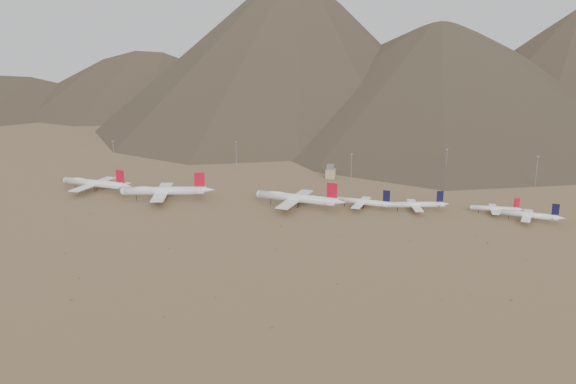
% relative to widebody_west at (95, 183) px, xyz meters
% --- Properties ---
extents(ground, '(3000.00, 3000.00, 0.00)m').
position_rel_widebody_west_xyz_m(ground, '(148.98, -36.34, -6.69)').
color(ground, '#8F6E4A').
rests_on(ground, ground).
extents(mountain_ridge, '(4400.00, 1000.00, 300.00)m').
position_rel_widebody_west_xyz_m(mountain_ridge, '(148.98, 863.66, 143.31)').
color(mountain_ridge, brown).
rests_on(mountain_ridge, ground).
extents(widebody_west, '(65.00, 50.61, 19.41)m').
position_rel_widebody_west_xyz_m(widebody_west, '(0.00, 0.00, 0.00)').
color(widebody_west, white).
rests_on(widebody_west, ground).
extents(widebody_centre, '(70.42, 55.53, 21.35)m').
position_rel_widebody_west_xyz_m(widebody_centre, '(64.88, -13.15, 0.67)').
color(widebody_centre, white).
rests_on(widebody_centre, ground).
extents(widebody_east, '(69.93, 54.59, 20.92)m').
position_rel_widebody_west_xyz_m(widebody_east, '(168.04, -12.07, 0.52)').
color(widebody_east, white).
rests_on(widebody_east, ground).
extents(narrowbody_a, '(45.99, 33.59, 15.30)m').
position_rel_widebody_west_xyz_m(narrowbody_a, '(216.28, -4.72, -1.73)').
color(narrowbody_a, white).
rests_on(narrowbody_a, ground).
extents(narrowbody_b, '(44.00, 32.35, 14.75)m').
position_rel_widebody_west_xyz_m(narrowbody_b, '(254.61, -2.86, -1.90)').
color(narrowbody_b, white).
rests_on(narrowbody_b, ground).
extents(narrowbody_c, '(37.44, 26.69, 12.36)m').
position_rel_widebody_west_xyz_m(narrowbody_c, '(309.44, 0.84, -2.68)').
color(narrowbody_c, white).
rests_on(narrowbody_c, ground).
extents(narrowbody_d, '(43.02, 31.55, 14.37)m').
position_rel_widebody_west_xyz_m(narrowbody_d, '(330.12, -13.00, -2.03)').
color(narrowbody_d, white).
rests_on(narrowbody_d, ground).
extents(control_tower, '(8.00, 8.00, 12.00)m').
position_rel_widebody_west_xyz_m(control_tower, '(178.98, 83.66, -1.37)').
color(control_tower, tan).
rests_on(control_tower, ground).
extents(mast_far_west, '(2.00, 0.60, 25.70)m').
position_rel_widebody_west_xyz_m(mast_far_west, '(-24.45, 82.97, 7.51)').
color(mast_far_west, gray).
rests_on(mast_far_west, ground).
extents(mast_west, '(2.00, 0.60, 25.70)m').
position_rel_widebody_west_xyz_m(mast_west, '(88.43, 101.56, 7.51)').
color(mast_west, gray).
rests_on(mast_west, ground).
extents(mast_centre, '(2.00, 0.60, 25.70)m').
position_rel_widebody_west_xyz_m(mast_centre, '(198.74, 67.14, 7.51)').
color(mast_centre, gray).
rests_on(mast_centre, ground).
extents(mast_east, '(2.00, 0.60, 25.70)m').
position_rel_widebody_west_xyz_m(mast_east, '(277.21, 105.07, 7.51)').
color(mast_east, gray).
rests_on(mast_east, ground).
extents(mast_far_east, '(2.00, 0.60, 25.70)m').
position_rel_widebody_west_xyz_m(mast_far_east, '(349.05, 89.53, 7.51)').
color(mast_far_east, gray).
rests_on(mast_far_east, ground).
extents(desert_scrub, '(353.33, 148.66, 0.89)m').
position_rel_widebody_west_xyz_m(desert_scrub, '(158.49, -130.31, -6.36)').
color(desert_scrub, olive).
rests_on(desert_scrub, ground).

